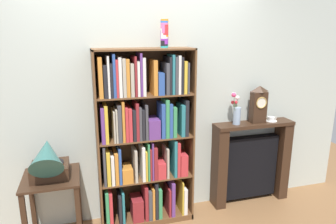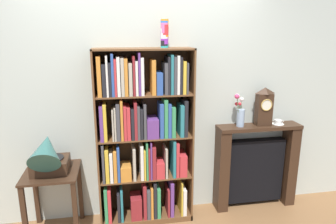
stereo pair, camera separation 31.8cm
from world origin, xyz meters
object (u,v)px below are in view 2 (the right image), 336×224
fireplace_mantel (255,166)px  flower_vase (240,113)px  bookshelf (144,140)px  gramophone (48,155)px  teacup_with_saucer (278,122)px  mantel_clock (264,106)px  cup_stack (165,34)px  side_table_left (53,187)px

fireplace_mantel → flower_vase: bearing=-176.5°
bookshelf → gramophone: 0.94m
bookshelf → gramophone: size_ratio=3.86×
teacup_with_saucer → gramophone: bearing=-174.7°
fireplace_mantel → flower_vase: flower_vase is taller
bookshelf → teacup_with_saucer: bookshelf is taller
mantel_clock → teacup_with_saucer: bearing=0.7°
bookshelf → flower_vase: size_ratio=4.98×
cup_stack → flower_vase: cup_stack is taller
flower_vase → fireplace_mantel: bearing=3.5°
cup_stack → flower_vase: size_ratio=0.72×
side_table_left → mantel_clock: size_ratio=1.61×
gramophone → flower_vase: size_ratio=1.29×
side_table_left → teacup_with_saucer: (2.46, 0.15, 0.50)m
cup_stack → teacup_with_saucer: bearing=1.1°
fireplace_mantel → mantel_clock: 0.72m
gramophone → teacup_with_saucer: bearing=5.3°
bookshelf → flower_vase: (1.07, 0.05, 0.23)m
flower_vase → teacup_with_saucer: bearing=-0.4°
fireplace_mantel → mantel_clock: mantel_clock is taller
mantel_clock → flower_vase: 0.28m
cup_stack → flower_vase: 1.19m
side_table_left → teacup_with_saucer: size_ratio=5.04×
bookshelf → side_table_left: bookshelf is taller
flower_vase → teacup_with_saucer: size_ratio=2.72×
gramophone → mantel_clock: 2.30m
bookshelf → mantel_clock: bearing=2.1°
cup_stack → fireplace_mantel: (1.08, 0.04, -1.51)m
bookshelf → mantel_clock: (1.35, 0.05, 0.29)m
side_table_left → bookshelf: bearing=5.9°
flower_vase → mantel_clock: bearing=-1.0°
teacup_with_saucer → fireplace_mantel: bearing=175.6°
fireplace_mantel → bookshelf: bearing=-177.0°
bookshelf → fireplace_mantel: bookshelf is taller
gramophone → teacup_with_saucer: gramophone is taller
cup_stack → gramophone: bearing=-169.9°
flower_vase → teacup_with_saucer: 0.48m
gramophone → side_table_left: bearing=90.0°
flower_vase → cup_stack: bearing=-178.2°
side_table_left → flower_vase: size_ratio=1.85×
mantel_clock → teacup_with_saucer: (0.19, 0.00, -0.19)m
side_table_left → fireplace_mantel: fireplace_mantel is taller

